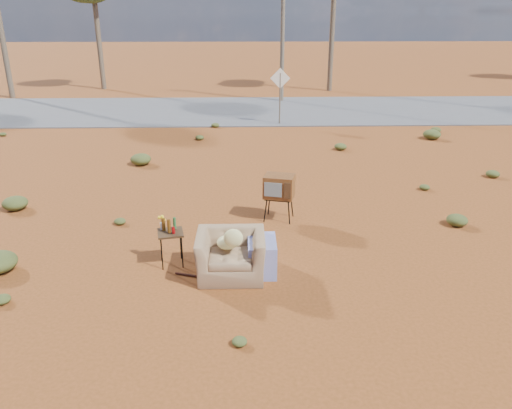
{
  "coord_description": "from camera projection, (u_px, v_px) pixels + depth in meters",
  "views": [
    {
      "loc": [
        -0.03,
        -7.74,
        4.23
      ],
      "look_at": [
        0.23,
        1.09,
        0.8
      ],
      "focal_mm": 35.0,
      "sensor_mm": 36.0,
      "label": 1
    }
  ],
  "objects": [
    {
      "name": "ground",
      "position": [
        244.0,
        269.0,
        8.74
      ],
      "size": [
        140.0,
        140.0,
        0.0
      ],
      "primitive_type": "plane",
      "color": "brown",
      "rests_on": "ground"
    },
    {
      "name": "armchair",
      "position": [
        237.0,
        249.0,
        8.44
      ],
      "size": [
        1.35,
        0.86,
        1.0
      ],
      "rotation": [
        0.0,
        0.0,
        -0.01
      ],
      "color": "#8A6A4B",
      "rests_on": "ground"
    },
    {
      "name": "road_sign",
      "position": [
        280.0,
        86.0,
        19.42
      ],
      "size": [
        0.78,
        0.06,
        2.19
      ],
      "color": "brown",
      "rests_on": "ground"
    },
    {
      "name": "tv_unit",
      "position": [
        279.0,
        187.0,
        10.59
      ],
      "size": [
        0.72,
        0.64,
        1.0
      ],
      "rotation": [
        0.0,
        0.0,
        -0.25
      ],
      "color": "black",
      "rests_on": "ground"
    },
    {
      "name": "rusty_bar",
      "position": [
        216.0,
        279.0,
        8.39
      ],
      "size": [
        1.41,
        0.5,
        0.04
      ],
      "primitive_type": "cylinder",
      "rotation": [
        0.0,
        1.57,
        -0.32
      ],
      "color": "#4B2414",
      "rests_on": "ground"
    },
    {
      "name": "side_table",
      "position": [
        168.0,
        230.0,
        8.72
      ],
      "size": [
        0.51,
        0.51,
        0.89
      ],
      "rotation": [
        0.0,
        0.0,
        0.19
      ],
      "color": "#3C2715",
      "rests_on": "ground"
    },
    {
      "name": "scrub_patch",
      "position": [
        211.0,
        182.0,
        12.78
      ],
      "size": [
        17.49,
        8.07,
        0.33
      ],
      "color": "#444A20",
      "rests_on": "ground"
    },
    {
      "name": "utility_pole_center",
      "position": [
        283.0,
        13.0,
        23.6
      ],
      "size": [
        1.4,
        0.2,
        8.0
      ],
      "color": "brown",
      "rests_on": "ground"
    },
    {
      "name": "highway",
      "position": [
        242.0,
        110.0,
        22.71
      ],
      "size": [
        140.0,
        7.0,
        0.04
      ],
      "primitive_type": "cube",
      "color": "#565659",
      "rests_on": "ground"
    }
  ]
}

